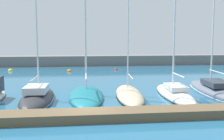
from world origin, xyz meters
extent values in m
plane|color=#236084|center=(0.00, 0.00, 0.00)|extent=(120.00, 120.00, 0.00)
cube|color=brown|center=(0.00, -1.24, 0.29)|extent=(28.96, 1.87, 0.58)
cube|color=slate|center=(0.00, 33.80, 0.93)|extent=(108.00, 3.92, 1.87)
ellipsoid|color=#2D2D33|center=(-4.16, 4.34, 0.20)|extent=(2.67, 7.92, 1.23)
ellipsoid|color=silver|center=(-4.16, 4.34, 0.02)|extent=(2.70, 7.99, 0.12)
cylinder|color=silver|center=(-4.15, 5.05, 7.55)|extent=(0.13, 0.13, 13.46)
cylinder|color=silver|center=(-4.18, 3.35, 2.05)|extent=(0.16, 3.25, 0.09)
cube|color=silver|center=(-4.17, 3.98, 1.09)|extent=(1.78, 2.48, 0.55)
ellipsoid|color=#19707F|center=(-0.13, 5.35, 0.09)|extent=(3.13, 8.93, 1.04)
cylinder|color=silver|center=(-0.14, 4.35, 1.98)|extent=(0.18, 3.42, 0.12)
ellipsoid|color=beige|center=(3.58, 4.66, 0.24)|extent=(2.71, 8.45, 1.08)
ellipsoid|color=black|center=(3.58, 4.66, 0.02)|extent=(2.74, 8.53, 0.12)
cylinder|color=silver|center=(3.65, 5.85, 7.48)|extent=(0.12, 0.12, 13.40)
cylinder|color=silver|center=(3.52, 3.79, 2.02)|extent=(0.27, 3.07, 0.08)
ellipsoid|color=white|center=(7.67, 4.70, 0.18)|extent=(2.46, 8.82, 1.06)
ellipsoid|color=black|center=(7.67, 4.70, 0.02)|extent=(2.49, 8.91, 0.12)
cylinder|color=silver|center=(7.64, 3.83, 2.06)|extent=(0.21, 3.13, 0.11)
cube|color=silver|center=(7.66, 4.41, 0.90)|extent=(1.60, 2.75, 0.39)
ellipsoid|color=slate|center=(12.00, 6.17, 0.22)|extent=(3.46, 10.33, 1.09)
ellipsoid|color=silver|center=(12.00, 6.17, 0.02)|extent=(3.49, 10.43, 0.12)
cylinder|color=silver|center=(11.91, 5.01, 2.08)|extent=(0.42, 3.95, 0.10)
cube|color=#333842|center=(11.93, 5.31, 1.02)|extent=(2.15, 3.32, 0.50)
sphere|color=yellow|center=(-11.63, 25.66, 0.00)|extent=(0.78, 0.78, 0.78)
sphere|color=red|center=(5.17, 25.06, 0.00)|extent=(0.53, 0.53, 0.53)
sphere|color=orange|center=(-2.33, 23.99, 0.00)|extent=(0.75, 0.75, 0.75)
camera|label=1|loc=(-0.58, -17.67, 5.14)|focal=42.60mm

